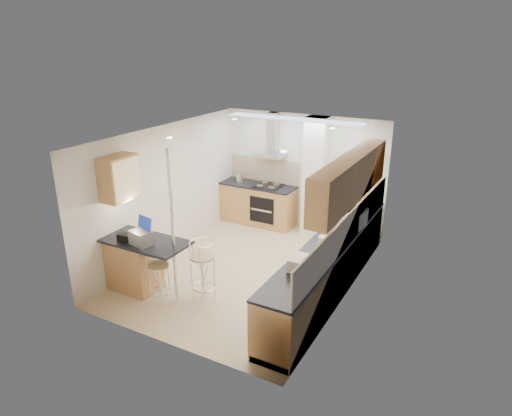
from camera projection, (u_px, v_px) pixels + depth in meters
The scene contains 16 objects.
ground at pixel (250, 270), 8.31m from camera, with size 4.80×4.80×0.00m, color tan.
room_shell at pixel (276, 187), 7.94m from camera, with size 3.64×4.84×2.51m.
right_counter at pixel (329, 266), 7.48m from camera, with size 0.63×4.40×0.92m.
back_counter at pixel (258, 204), 10.31m from camera, with size 1.70×0.63×0.92m.
peninsula at pixel (146, 266), 7.45m from camera, with size 1.47×0.72×0.94m.
microwave at pixel (351, 220), 7.75m from camera, with size 0.57×0.39×0.32m, color white.
laptop at pixel (141, 238), 7.10m from camera, with size 0.33×0.25×0.23m, color gray.
bag at pixel (126, 237), 7.24m from camera, with size 0.23×0.16×0.12m, color black.
bar_stool_near at pixel (159, 278), 7.13m from camera, with size 0.36×0.36×0.88m, color tan, non-canonical shape.
bar_stool_end at pixel (203, 271), 7.21m from camera, with size 0.42×0.42×1.03m, color tan, non-canonical shape.
jar_a at pixel (357, 211), 8.34m from camera, with size 0.12×0.12×0.17m, color beige.
jar_b at pixel (358, 215), 8.16m from camera, with size 0.11×0.11×0.16m, color beige.
jar_c at pixel (323, 242), 7.00m from camera, with size 0.14×0.14×0.21m, color #B1AA8E.
jar_d at pixel (319, 266), 6.37m from camera, with size 0.10×0.10×0.14m, color white.
bread_bin at pixel (300, 264), 6.37m from camera, with size 0.28×0.35×0.19m, color beige.
kettle at pixel (240, 178), 10.23m from camera, with size 0.16×0.16×0.22m, color silver.
Camera 1 is at (3.62, -6.45, 3.97)m, focal length 32.00 mm.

